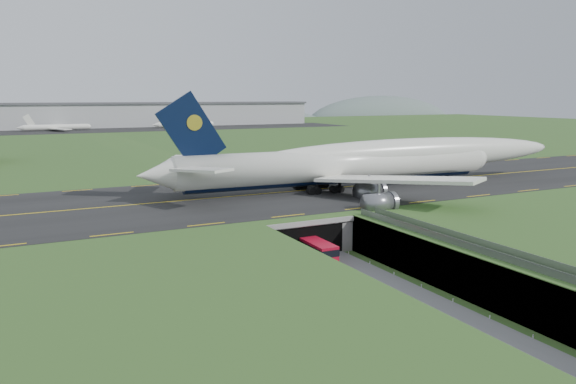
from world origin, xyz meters
TOP-DOWN VIEW (x-y plane):
  - ground at (0.00, 0.00)m, footprint 900.00×900.00m
  - airfield_deck at (0.00, 0.00)m, footprint 800.00×800.00m
  - trench_road at (0.00, -7.50)m, footprint 12.00×75.00m
  - taxiway at (0.00, 33.00)m, footprint 800.00×44.00m
  - tunnel_portal at (0.00, 16.71)m, footprint 17.00×22.30m
  - guideway at (11.00, -19.11)m, footprint 3.00×53.00m
  - jumbo_jet at (27.07, 30.58)m, footprint 100.84×63.69m
  - shuttle_tram at (-0.58, 4.56)m, footprint 3.27×8.14m
  - cargo_terminal at (-0.19, 299.41)m, footprint 320.00×67.00m
  - distant_hills at (64.38, 430.00)m, footprint 700.00×91.00m

SIDE VIEW (x-z plane):
  - distant_hills at x=64.38m, z-range -34.00..26.00m
  - ground at x=0.00m, z-range 0.00..0.00m
  - trench_road at x=0.00m, z-range 0.00..0.20m
  - shuttle_tram at x=-0.58m, z-range 0.16..3.44m
  - airfield_deck at x=0.00m, z-range 0.00..6.00m
  - tunnel_portal at x=0.00m, z-range 0.33..6.33m
  - guideway at x=11.00m, z-range 1.80..8.85m
  - taxiway at x=0.00m, z-range 6.00..6.18m
  - jumbo_jet at x=27.07m, z-range 1.14..22.23m
  - cargo_terminal at x=-0.19m, z-range 6.16..21.76m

